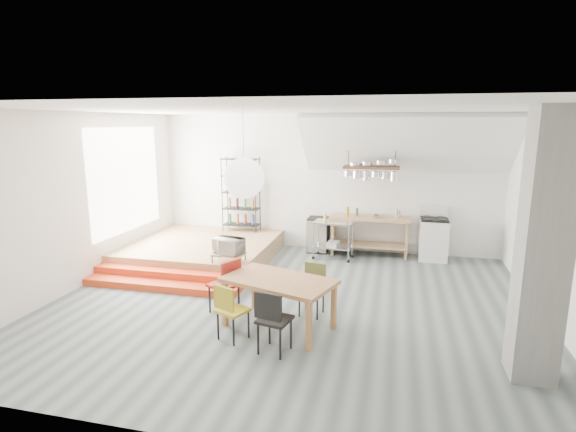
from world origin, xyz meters
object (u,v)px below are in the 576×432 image
(dining_table, at_px, (279,284))
(rolling_cart, at_px, (333,235))
(mini_fridge, at_px, (318,235))
(stove, at_px, (433,239))

(dining_table, height_order, rolling_cart, rolling_cart)
(mini_fridge, bearing_deg, rolling_cart, -50.08)
(dining_table, relative_size, mini_fridge, 2.20)
(stove, xyz_separation_m, rolling_cart, (-2.17, -0.46, 0.07))
(mini_fridge, bearing_deg, dining_table, -88.37)
(dining_table, distance_m, mini_fridge, 4.15)
(stove, bearing_deg, rolling_cart, -168.14)
(stove, xyz_separation_m, mini_fridge, (-2.59, 0.04, -0.07))
(mini_fridge, bearing_deg, stove, -0.97)
(stove, xyz_separation_m, dining_table, (-2.47, -4.09, 0.19))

